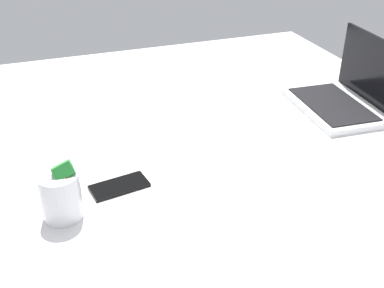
{
  "coord_description": "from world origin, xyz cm",
  "views": [
    {
      "loc": [
        103.79,
        -50.09,
        86.01
      ],
      "look_at": [
        4.11,
        -14.36,
        24.0
      ],
      "focal_mm": 44.33,
      "sensor_mm": 36.0,
      "label": 1
    }
  ],
  "objects": [
    {
      "name": "laptop",
      "position": [
        -10.69,
        43.71,
        22.41
      ],
      "size": [
        34.41,
        25.07,
        23.0
      ],
      "rotation": [
        0.0,
        0.0,
        -0.06
      ],
      "color": "silver",
      "rests_on": "bed_mattress"
    },
    {
      "name": "cell_phone",
      "position": [
        8.33,
        -34.84,
        18.4
      ],
      "size": [
        8.93,
        14.9,
        0.8
      ],
      "primitive_type": "cube",
      "rotation": [
        0.0,
        0.0,
        3.3
      ],
      "color": "black",
      "rests_on": "bed_mattress"
    },
    {
      "name": "bed_mattress",
      "position": [
        0.0,
        0.0,
        9.0
      ],
      "size": [
        180.0,
        140.0,
        18.0
      ],
      "primitive_type": "cube",
      "color": "white",
      "rests_on": "ground"
    },
    {
      "name": "snack_cup",
      "position": [
        14.85,
        -48.85,
        24.0
      ],
      "size": [
        9.0,
        9.0,
        14.37
      ],
      "color": "silver",
      "rests_on": "bed_mattress"
    }
  ]
}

